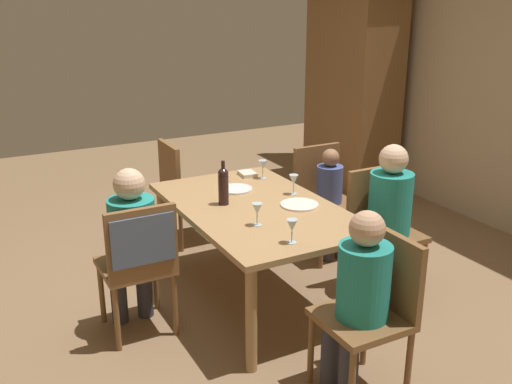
{
  "coord_description": "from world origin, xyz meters",
  "views": [
    {
      "loc": [
        3.38,
        -1.79,
        2.13
      ],
      "look_at": [
        0.0,
        0.0,
        0.82
      ],
      "focal_mm": 40.95,
      "sensor_mm": 36.0,
      "label": 1
    }
  ],
  "objects": [
    {
      "name": "ground_plane",
      "position": [
        0.0,
        0.0,
        0.0
      ],
      "size": [
        10.0,
        10.0,
        0.0
      ],
      "primitive_type": "plane",
      "color": "#846647"
    },
    {
      "name": "armoire_cabinet",
      "position": [
        -1.93,
        2.26,
        1.1
      ],
      "size": [
        1.18,
        0.62,
        2.18
      ],
      "color": "brown",
      "rests_on": "ground_plane"
    },
    {
      "name": "dining_table",
      "position": [
        0.0,
        0.0,
        0.64
      ],
      "size": [
        1.66,
        1.01,
        0.72
      ],
      "color": "#A87F51",
      "rests_on": "ground_plane"
    },
    {
      "name": "chair_near",
      "position": [
        0.12,
        -0.89,
        0.59
      ],
      "size": [
        0.46,
        0.44,
        0.92
      ],
      "rotation": [
        0.0,
        0.0,
        1.57
      ],
      "color": "brown",
      "rests_on": "ground_plane"
    },
    {
      "name": "chair_right_end",
      "position": [
        1.21,
        0.09,
        0.53
      ],
      "size": [
        0.44,
        0.44,
        0.92
      ],
      "rotation": [
        0.0,
        0.0,
        3.14
      ],
      "color": "brown",
      "rests_on": "ground_plane"
    },
    {
      "name": "chair_far_right",
      "position": [
        0.29,
        0.89,
        0.53
      ],
      "size": [
        0.44,
        0.44,
        0.92
      ],
      "rotation": [
        0.0,
        0.0,
        -1.57
      ],
      "color": "brown",
      "rests_on": "ground_plane"
    },
    {
      "name": "chair_far_left",
      "position": [
        -0.46,
        0.89,
        0.53
      ],
      "size": [
        0.44,
        0.44,
        0.92
      ],
      "rotation": [
        0.0,
        0.0,
        -1.57
      ],
      "color": "brown",
      "rests_on": "ground_plane"
    },
    {
      "name": "chair_left_end",
      "position": [
        -1.21,
        -0.09,
        0.53
      ],
      "size": [
        0.44,
        0.44,
        0.92
      ],
      "color": "brown",
      "rests_on": "ground_plane"
    },
    {
      "name": "person_woman_host",
      "position": [
        -0.03,
        -0.89,
        0.65
      ],
      "size": [
        0.34,
        0.3,
        1.11
      ],
      "rotation": [
        0.0,
        0.0,
        1.57
      ],
      "color": "#33333D",
      "rests_on": "ground_plane"
    },
    {
      "name": "person_man_bearded",
      "position": [
        1.21,
        -0.03,
        0.63
      ],
      "size": [
        0.28,
        0.33,
        1.08
      ],
      "rotation": [
        0.0,
        0.0,
        3.14
      ],
      "color": "#33333D",
      "rests_on": "ground_plane"
    },
    {
      "name": "person_man_guest",
      "position": [
        0.4,
        0.89,
        0.66
      ],
      "size": [
        0.36,
        0.31,
        1.14
      ],
      "rotation": [
        0.0,
        0.0,
        -1.57
      ],
      "color": "#33333D",
      "rests_on": "ground_plane"
    },
    {
      "name": "person_child_small",
      "position": [
        -0.35,
        0.89,
        0.56
      ],
      "size": [
        0.25,
        0.22,
        0.94
      ],
      "rotation": [
        0.0,
        0.0,
        -1.57
      ],
      "color": "#33333D",
      "rests_on": "ground_plane"
    },
    {
      "name": "wine_bottle_tall_green",
      "position": [
        -0.13,
        -0.19,
        0.86
      ],
      "size": [
        0.07,
        0.07,
        0.32
      ],
      "color": "black",
      "rests_on": "dining_table"
    },
    {
      "name": "wine_glass_near_left",
      "position": [
        0.33,
        -0.17,
        0.83
      ],
      "size": [
        0.07,
        0.07,
        0.15
      ],
      "color": "silver",
      "rests_on": "dining_table"
    },
    {
      "name": "wine_glass_centre",
      "position": [
        0.67,
        -0.11,
        0.83
      ],
      "size": [
        0.07,
        0.07,
        0.15
      ],
      "color": "silver",
      "rests_on": "dining_table"
    },
    {
      "name": "wine_glass_near_right",
      "position": [
        -0.09,
        0.36,
        0.83
      ],
      "size": [
        0.07,
        0.07,
        0.15
      ],
      "color": "silver",
      "rests_on": "dining_table"
    },
    {
      "name": "wine_glass_far",
      "position": [
        -0.54,
        0.34,
        0.83
      ],
      "size": [
        0.07,
        0.07,
        0.15
      ],
      "color": "silver",
      "rests_on": "dining_table"
    },
    {
      "name": "dinner_plate_host",
      "position": [
        0.14,
        0.27,
        0.73
      ],
      "size": [
        0.27,
        0.27,
        0.01
      ],
      "primitive_type": "cylinder",
      "color": "white",
      "rests_on": "dining_table"
    },
    {
      "name": "dinner_plate_guest_left",
      "position": [
        -0.37,
        0.03,
        0.73
      ],
      "size": [
        0.25,
        0.25,
        0.01
      ],
      "primitive_type": "cylinder",
      "color": "white",
      "rests_on": "dining_table"
    },
    {
      "name": "folded_napkin",
      "position": [
        -0.66,
        0.27,
        0.74
      ],
      "size": [
        0.17,
        0.14,
        0.03
      ],
      "primitive_type": "cube",
      "rotation": [
        0.0,
        0.0,
        -0.11
      ],
      "color": "beige",
      "rests_on": "dining_table"
    }
  ]
}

